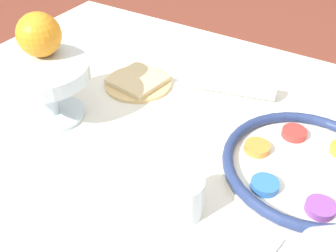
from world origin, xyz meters
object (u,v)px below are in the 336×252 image
object	(u,v)px
fruit_stand	(45,78)
bread_plate	(138,82)
wine_glass	(335,240)
cup_near	(182,196)
seder_plate	(306,167)
orange_fruit	(39,35)
napkin_roll	(235,86)

from	to	relation	value
fruit_stand	bread_plate	distance (m)	0.23
wine_glass	cup_near	world-z (taller)	wine_glass
bread_plate	cup_near	distance (m)	0.39
seder_plate	cup_near	distance (m)	0.24
orange_fruit	napkin_roll	bearing A→B (deg)	-142.14
seder_plate	orange_fruit	xyz separation A→B (m)	(0.53, 0.08, 0.15)
seder_plate	bread_plate	xyz separation A→B (m)	(0.42, -0.08, -0.01)
fruit_stand	orange_fruit	bearing A→B (deg)	-47.96
bread_plate	wine_glass	bearing A→B (deg)	150.49
fruit_stand	orange_fruit	distance (m)	0.08
wine_glass	bread_plate	size ratio (longest dim) A/B	0.81
wine_glass	orange_fruit	bearing A→B (deg)	-10.95
wine_glass	bread_plate	bearing A→B (deg)	-29.51
seder_plate	wine_glass	bearing A→B (deg)	111.07
orange_fruit	cup_near	distance (m)	0.42
fruit_stand	seder_plate	bearing A→B (deg)	-167.83
bread_plate	napkin_roll	size ratio (longest dim) A/B	0.83
fruit_stand	napkin_roll	bearing A→B (deg)	-136.40
fruit_stand	bread_plate	size ratio (longest dim) A/B	1.15
wine_glass	fruit_stand	distance (m)	0.59
bread_plate	cup_near	bearing A→B (deg)	135.39
bread_plate	cup_near	size ratio (longest dim) A/B	2.19
seder_plate	napkin_roll	size ratio (longest dim) A/B	1.58
wine_glass	napkin_roll	xyz separation A→B (m)	(0.29, -0.37, -0.08)
bread_plate	cup_near	world-z (taller)	cup_near
cup_near	wine_glass	bearing A→B (deg)	177.74
fruit_stand	cup_near	xyz separation A→B (m)	(-0.36, 0.08, -0.06)
fruit_stand	napkin_roll	size ratio (longest dim) A/B	0.96
bread_plate	napkin_roll	xyz separation A→B (m)	(-0.21, -0.09, 0.01)
fruit_stand	bread_plate	bearing A→B (deg)	-113.78
seder_plate	wine_glass	distance (m)	0.23
cup_near	seder_plate	bearing A→B (deg)	-127.55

